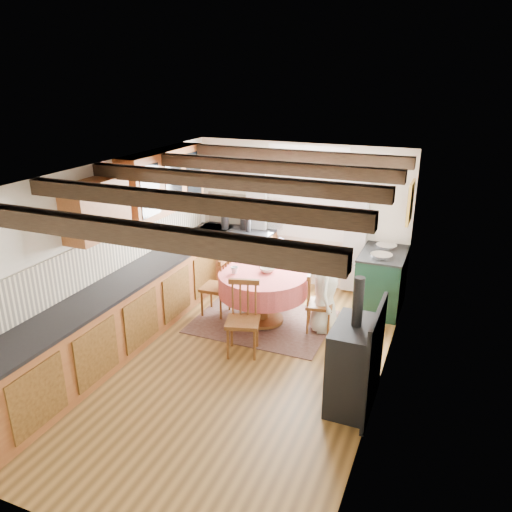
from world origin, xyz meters
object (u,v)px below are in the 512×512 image
at_px(aga_range, 381,280).
at_px(chair_right, 320,302).
at_px(chair_left, 215,285).
at_px(chair_near, 243,319).
at_px(cast_iron_stove, 355,344).
at_px(child_far, 280,271).
at_px(cup, 234,270).
at_px(dining_table, 263,298).
at_px(child_right, 325,290).

bearing_deg(aga_range, chair_right, -122.40).
bearing_deg(aga_range, chair_left, -153.22).
height_order(chair_near, cast_iron_stove, cast_iron_stove).
distance_m(child_far, cup, 0.97).
bearing_deg(dining_table, child_right, 7.34).
bearing_deg(chair_near, chair_left, 116.76).
bearing_deg(child_far, cast_iron_stove, 123.58).
xyz_separation_m(chair_left, chair_right, (1.58, 0.08, -0.02)).
relative_size(chair_right, aga_range, 0.87).
bearing_deg(child_far, child_right, 142.56).
height_order(chair_right, child_right, child_right).
bearing_deg(chair_near, chair_right, 35.48).
distance_m(chair_right, child_right, 0.19).
height_order(chair_near, chair_right, chair_near).
relative_size(chair_near, child_right, 0.79).
height_order(chair_left, aga_range, aga_range).
distance_m(chair_near, aga_range, 2.47).
bearing_deg(aga_range, dining_table, -143.12).
bearing_deg(chair_near, dining_table, 78.31).
xyz_separation_m(aga_range, child_far, (-1.50, -0.42, 0.08)).
xyz_separation_m(dining_table, aga_range, (1.50, 1.12, 0.08)).
height_order(dining_table, aga_range, aga_range).
distance_m(chair_near, chair_left, 1.21).
bearing_deg(chair_near, cast_iron_stove, -35.59).
relative_size(dining_table, chair_near, 1.30).
xyz_separation_m(dining_table, cup, (-0.38, -0.15, 0.43)).
relative_size(dining_table, child_right, 1.03).
relative_size(child_right, cup, 11.55).
height_order(chair_right, cup, chair_right).
relative_size(chair_near, chair_right, 1.10).
bearing_deg(aga_range, child_right, -121.55).
xyz_separation_m(chair_right, child_right, (0.05, 0.05, 0.17)).
bearing_deg(cup, chair_left, 160.24).
height_order(aga_range, child_right, child_right).
xyz_separation_m(chair_left, aga_range, (2.26, 1.14, 0.00)).
xyz_separation_m(dining_table, child_right, (0.88, 0.11, 0.23)).
bearing_deg(chair_left, aga_range, 114.69).
bearing_deg(chair_right, chair_left, 82.00).
distance_m(chair_left, cast_iron_stove, 2.77).
relative_size(chair_left, child_far, 0.85).
relative_size(chair_near, cast_iron_stove, 0.64).
distance_m(dining_table, chair_right, 0.83).
distance_m(chair_left, chair_right, 1.58).
distance_m(chair_near, cup, 0.93).
distance_m(chair_right, child_far, 1.05).
bearing_deg(cup, cast_iron_stove, -32.69).
xyz_separation_m(cast_iron_stove, child_far, (-1.61, 2.13, -0.21)).
xyz_separation_m(child_far, cup, (-0.38, -0.85, 0.27)).
relative_size(aga_range, cup, 9.50).
height_order(dining_table, cup, cup).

